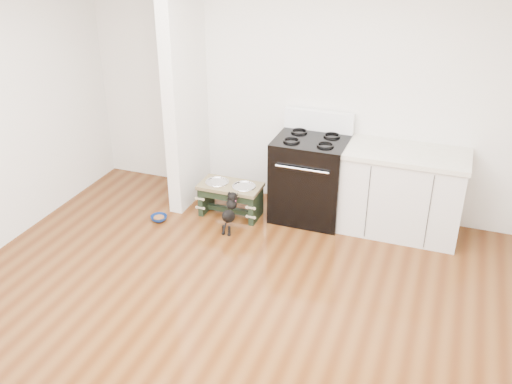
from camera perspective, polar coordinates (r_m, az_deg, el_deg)
name	(u,v)px	position (r m, az deg, el deg)	size (l,w,h in m)	color
ground	(208,331)	(4.82, -4.83, -13.69)	(5.00, 5.00, 0.00)	#47220C
room_shell	(199,148)	(3.96, -5.73, 4.41)	(5.00, 5.00, 5.00)	silver
partition_wall	(185,87)	(6.32, -7.11, 10.39)	(0.15, 0.80, 2.70)	silver
oven_range	(310,177)	(6.21, 5.44, 1.52)	(0.76, 0.69, 1.14)	black
cabinet_run	(402,192)	(6.09, 14.39, -0.04)	(1.24, 0.64, 0.91)	silver
dog_feeder	(230,194)	(6.29, -2.57, -0.15)	(0.68, 0.36, 0.39)	black
puppy	(230,211)	(6.01, -2.65, -1.94)	(0.12, 0.35, 0.42)	black
floor_bowl	(159,218)	(6.37, -9.68, -2.60)	(0.24, 0.24, 0.06)	navy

